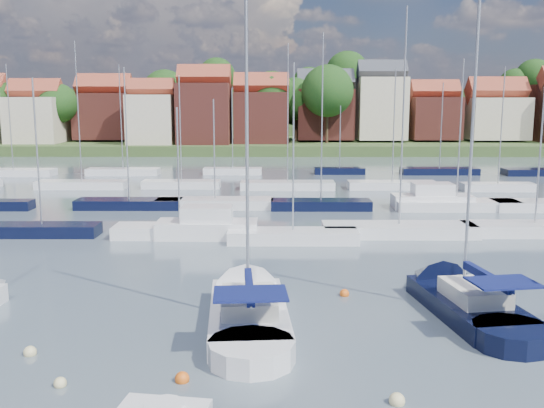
{
  "coord_description": "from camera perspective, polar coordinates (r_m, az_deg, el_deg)",
  "views": [
    {
      "loc": [
        -0.61,
        -21.38,
        9.44
      ],
      "look_at": [
        -0.76,
        14.0,
        3.42
      ],
      "focal_mm": 40.0,
      "sensor_mm": 36.0,
      "label": 1
    }
  ],
  "objects": [
    {
      "name": "ground",
      "position": [
        62.11,
        0.8,
        0.92
      ],
      "size": [
        260.0,
        260.0,
        0.0
      ],
      "primitive_type": "plane",
      "color": "#495864",
      "rests_on": "ground"
    },
    {
      "name": "sailboat_centre",
      "position": [
        27.81,
        -2.32,
        -9.42
      ],
      "size": [
        4.1,
        12.44,
        16.6
      ],
      "rotation": [
        0.0,
        0.0,
        1.64
      ],
      "color": "silver",
      "rests_on": "ground"
    },
    {
      "name": "sailboat_navy",
      "position": [
        29.96,
        16.8,
        -8.41
      ],
      "size": [
        4.71,
        11.73,
        15.81
      ],
      "rotation": [
        0.0,
        0.0,
        1.72
      ],
      "color": "black",
      "rests_on": "ground"
    },
    {
      "name": "buoy_b",
      "position": [
        22.36,
        -19.3,
        -15.88
      ],
      "size": [
        0.44,
        0.44,
        0.44
      ],
      "primitive_type": "sphere",
      "color": "beige",
      "rests_on": "ground"
    },
    {
      "name": "buoy_c",
      "position": [
        21.73,
        -8.45,
        -16.2
      ],
      "size": [
        0.5,
        0.5,
        0.5
      ],
      "primitive_type": "sphere",
      "color": "#D85914",
      "rests_on": "ground"
    },
    {
      "name": "buoy_d",
      "position": [
        20.53,
        11.66,
        -17.92
      ],
      "size": [
        0.52,
        0.52,
        0.52
      ],
      "primitive_type": "sphere",
      "color": "beige",
      "rests_on": "ground"
    },
    {
      "name": "buoy_e",
      "position": [
        30.3,
        6.83,
        -8.56
      ],
      "size": [
        0.47,
        0.47,
        0.47
      ],
      "primitive_type": "sphere",
      "color": "#D85914",
      "rests_on": "ground"
    },
    {
      "name": "buoy_g",
      "position": [
        25.22,
        -21.8,
        -13.04
      ],
      "size": [
        0.49,
        0.49,
        0.49
      ],
      "primitive_type": "sphere",
      "color": "beige",
      "rests_on": "ground"
    },
    {
      "name": "marina_field",
      "position": [
        57.3,
        2.76,
        0.6
      ],
      "size": [
        79.62,
        41.41,
        15.93
      ],
      "color": "silver",
      "rests_on": "ground"
    },
    {
      "name": "far_shore_town",
      "position": [
        154.15,
        1.31,
        7.86
      ],
      "size": [
        212.46,
        90.0,
        22.27
      ],
      "color": "#324824",
      "rests_on": "ground"
    }
  ]
}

